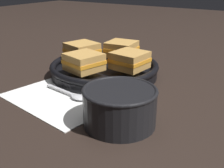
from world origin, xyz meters
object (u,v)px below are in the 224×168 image
object	(u,v)px
sandwich_near_right	(82,50)
sandwich_far_left	(84,62)
skillet	(104,69)
sandwich_near_left	(122,49)
sandwich_far_right	(129,60)
spoon	(73,95)
soup_bowl	(120,104)

from	to	relation	value
sandwich_near_right	sandwich_far_left	distance (m)	0.12
skillet	sandwich_near_left	world-z (taller)	sandwich_near_left
sandwich_far_right	spoon	bearing A→B (deg)	-109.53
sandwich_near_left	sandwich_far_left	xyz separation A→B (m)	(-0.01, -0.18, 0.00)
soup_bowl	sandwich_far_left	size ratio (longest dim) A/B	1.41
sandwich_near_right	sandwich_far_left	size ratio (longest dim) A/B	1.01
sandwich_near_left	skillet	bearing A→B (deg)	-94.03
spoon	sandwich_far_right	size ratio (longest dim) A/B	1.48
skillet	sandwich_far_left	xyz separation A→B (m)	(-0.01, -0.09, 0.04)
sandwich_near_right	sandwich_far_right	world-z (taller)	same
sandwich_near_left	sandwich_far_left	bearing A→B (deg)	-94.03
soup_bowl	sandwich_far_left	xyz separation A→B (m)	(-0.20, 0.14, 0.02)
sandwich_far_left	soup_bowl	bearing A→B (deg)	-34.73
spoon	sandwich_far_left	size ratio (longest dim) A/B	1.34
soup_bowl	sandwich_near_right	size ratio (longest dim) A/B	1.39
sandwich_near_right	sandwich_far_right	bearing A→B (deg)	-4.03
soup_bowl	sandwich_far_right	xyz separation A→B (m)	(-0.10, 0.22, 0.02)
skillet	sandwich_near_left	xyz separation A→B (m)	(0.01, 0.09, 0.04)
soup_bowl	sandwich_near_left	xyz separation A→B (m)	(-0.18, 0.31, 0.02)
spoon	sandwich_near_left	size ratio (longest dim) A/B	1.49
spoon	skillet	size ratio (longest dim) A/B	0.45
soup_bowl	spoon	xyz separation A→B (m)	(-0.16, 0.05, -0.04)
spoon	sandwich_near_left	xyz separation A→B (m)	(-0.02, 0.26, 0.06)
soup_bowl	sandwich_far_right	size ratio (longest dim) A/B	1.55
spoon	sandwich_far_left	bearing A→B (deg)	119.29
skillet	sandwich_far_left	distance (m)	0.10
skillet	sandwich_near_left	distance (m)	0.10
soup_bowl	sandwich_far_right	world-z (taller)	sandwich_far_right
soup_bowl	sandwich_near_left	distance (m)	0.36
skillet	sandwich_near_right	bearing A→B (deg)	175.97
soup_bowl	sandwich_far_right	distance (m)	0.24
soup_bowl	skillet	size ratio (longest dim) A/B	0.47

